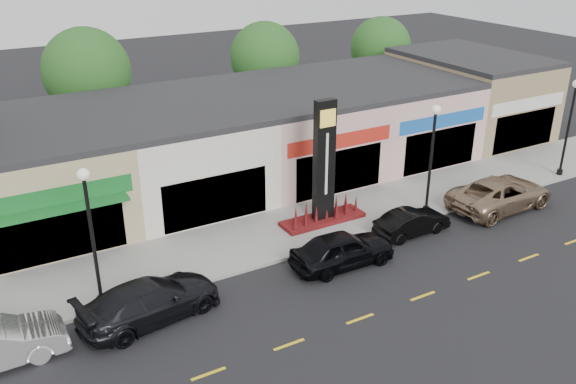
# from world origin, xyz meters

# --- Properties ---
(ground) EXTENTS (120.00, 120.00, 0.00)m
(ground) POSITION_xyz_m (0.00, 0.00, 0.00)
(ground) COLOR black
(ground) RESTS_ON ground
(sidewalk) EXTENTS (52.00, 4.30, 0.15)m
(sidewalk) POSITION_xyz_m (0.00, 4.35, 0.07)
(sidewalk) COLOR gray
(sidewalk) RESTS_ON ground
(curb) EXTENTS (52.00, 0.20, 0.15)m
(curb) POSITION_xyz_m (0.00, 2.10, 0.07)
(curb) COLOR gray
(curb) RESTS_ON ground
(shop_beige) EXTENTS (7.00, 10.85, 4.80)m
(shop_beige) POSITION_xyz_m (-8.50, 11.46, 2.40)
(shop_beige) COLOR tan
(shop_beige) RESTS_ON ground
(shop_cream) EXTENTS (7.00, 10.01, 4.80)m
(shop_cream) POSITION_xyz_m (-1.50, 11.47, 2.40)
(shop_cream) COLOR beige
(shop_cream) RESTS_ON ground
(shop_pink_w) EXTENTS (7.00, 10.01, 4.80)m
(shop_pink_w) POSITION_xyz_m (5.50, 11.47, 2.40)
(shop_pink_w) COLOR #CFA99E
(shop_pink_w) RESTS_ON ground
(shop_pink_e) EXTENTS (7.00, 10.01, 4.80)m
(shop_pink_e) POSITION_xyz_m (12.50, 11.47, 2.40)
(shop_pink_e) COLOR #CFA99E
(shop_pink_e) RESTS_ON ground
(shop_tan) EXTENTS (7.00, 10.01, 5.30)m
(shop_tan) POSITION_xyz_m (19.50, 11.48, 2.65)
(shop_tan) COLOR #8E7852
(shop_tan) RESTS_ON ground
(tree_rear_west) EXTENTS (5.20, 5.20, 7.83)m
(tree_rear_west) POSITION_xyz_m (-4.00, 19.50, 5.22)
(tree_rear_west) COLOR #382619
(tree_rear_west) RESTS_ON ground
(tree_rear_mid) EXTENTS (4.80, 4.80, 7.29)m
(tree_rear_mid) POSITION_xyz_m (8.00, 19.50, 4.88)
(tree_rear_mid) COLOR #382619
(tree_rear_mid) RESTS_ON ground
(tree_rear_east) EXTENTS (4.60, 4.60, 6.94)m
(tree_rear_east) POSITION_xyz_m (18.00, 19.50, 4.63)
(tree_rear_east) COLOR #382619
(tree_rear_east) RESTS_ON ground
(lamp_west_near) EXTENTS (0.44, 0.44, 5.47)m
(lamp_west_near) POSITION_xyz_m (-8.00, 2.50, 3.48)
(lamp_west_near) COLOR black
(lamp_west_near) RESTS_ON sidewalk
(lamp_east_near) EXTENTS (0.44, 0.44, 5.47)m
(lamp_east_near) POSITION_xyz_m (8.00, 2.50, 3.48)
(lamp_east_near) COLOR black
(lamp_east_near) RESTS_ON sidewalk
(lamp_east_far) EXTENTS (0.44, 0.44, 5.47)m
(lamp_east_far) POSITION_xyz_m (18.00, 2.50, 3.48)
(lamp_east_far) COLOR black
(lamp_east_far) RESTS_ON sidewalk
(pylon_sign) EXTENTS (4.20, 1.30, 6.00)m
(pylon_sign) POSITION_xyz_m (3.00, 4.20, 2.27)
(pylon_sign) COLOR #510D10
(pylon_sign) RESTS_ON sidewalk
(car_dark_sedan) EXTENTS (3.02, 5.59, 1.54)m
(car_dark_sedan) POSITION_xyz_m (-6.61, 0.83, 0.77)
(car_dark_sedan) COLOR black
(car_dark_sedan) RESTS_ON ground
(car_black_sedan) EXTENTS (1.94, 4.58, 1.55)m
(car_black_sedan) POSITION_xyz_m (1.59, 0.50, 0.77)
(car_black_sedan) COLOR black
(car_black_sedan) RESTS_ON ground
(car_black_conv) EXTENTS (1.36, 3.73, 1.22)m
(car_black_conv) POSITION_xyz_m (6.02, 1.26, 0.61)
(car_black_conv) COLOR black
(car_black_conv) RESTS_ON ground
(car_gold_suv) EXTENTS (2.92, 5.92, 1.61)m
(car_gold_suv) POSITION_xyz_m (11.76, 1.25, 0.81)
(car_gold_suv) COLOR #94795E
(car_gold_suv) RESTS_ON ground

